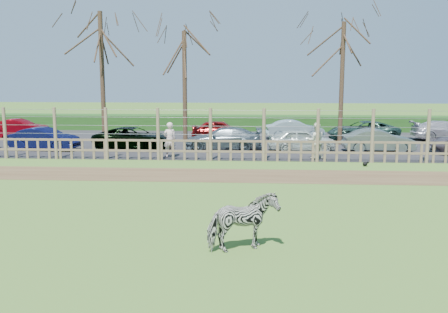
# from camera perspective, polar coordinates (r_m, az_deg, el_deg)

# --- Properties ---
(ground) EXTENTS (120.00, 120.00, 0.00)m
(ground) POSITION_cam_1_polar(r_m,az_deg,el_deg) (15.89, -4.22, -5.32)
(ground) COLOR olive
(ground) RESTS_ON ground
(dirt_strip) EXTENTS (34.00, 2.80, 0.01)m
(dirt_strip) POSITION_cam_1_polar(r_m,az_deg,el_deg) (20.24, -2.45, -2.13)
(dirt_strip) COLOR brown
(dirt_strip) RESTS_ON ground
(asphalt) EXTENTS (44.00, 13.00, 0.04)m
(asphalt) POSITION_cam_1_polar(r_m,az_deg,el_deg) (30.07, -0.38, 1.63)
(asphalt) COLOR #232326
(asphalt) RESTS_ON ground
(hedge) EXTENTS (46.00, 2.00, 1.10)m
(hedge) POSITION_cam_1_polar(r_m,az_deg,el_deg) (36.96, 0.41, 3.86)
(hedge) COLOR #1E4716
(hedge) RESTS_ON ground
(fence) EXTENTS (30.16, 0.16, 2.50)m
(fence) POSITION_cam_1_polar(r_m,az_deg,el_deg) (23.55, -1.54, 1.44)
(fence) COLOR brown
(fence) RESTS_ON ground
(tree_left) EXTENTS (4.80, 4.80, 7.88)m
(tree_left) POSITION_cam_1_polar(r_m,az_deg,el_deg) (29.11, -13.86, 12.15)
(tree_left) COLOR #3D2B1E
(tree_left) RESTS_ON ground
(tree_mid) EXTENTS (4.80, 4.80, 6.83)m
(tree_mid) POSITION_cam_1_polar(r_m,az_deg,el_deg) (29.05, -4.55, 10.91)
(tree_mid) COLOR #3D2B1E
(tree_mid) RESTS_ON ground
(tree_right) EXTENTS (4.80, 4.80, 7.35)m
(tree_right) POSITION_cam_1_polar(r_m,az_deg,el_deg) (29.65, 13.43, 11.39)
(tree_right) COLOR #3D2B1E
(tree_right) RESTS_ON ground
(zebra) EXTENTS (1.77, 1.36, 1.36)m
(zebra) POSITION_cam_1_polar(r_m,az_deg,el_deg) (11.47, 2.14, -7.51)
(zebra) COLOR gray
(zebra) RESTS_ON ground
(visitor_a) EXTENTS (0.72, 0.57, 1.72)m
(visitor_a) POSITION_cam_1_polar(r_m,az_deg,el_deg) (24.47, -6.23, 1.92)
(visitor_a) COLOR beige
(visitor_a) RESTS_ON asphalt
(visitor_b) EXTENTS (0.89, 0.71, 1.72)m
(visitor_b) POSITION_cam_1_polar(r_m,az_deg,el_deg) (24.36, 10.44, 1.79)
(visitor_b) COLOR silver
(visitor_b) RESTS_ON asphalt
(crow) EXTENTS (0.27, 0.20, 0.22)m
(crow) POSITION_cam_1_polar(r_m,az_deg,el_deg) (23.08, 15.84, -0.81)
(crow) COLOR black
(crow) RESTS_ON ground
(car_1) EXTENTS (3.76, 1.66, 1.20)m
(car_1) POSITION_cam_1_polar(r_m,az_deg,el_deg) (28.49, -19.82, 1.92)
(car_1) COLOR #0C1041
(car_1) RESTS_ON asphalt
(car_2) EXTENTS (4.48, 2.37, 1.20)m
(car_2) POSITION_cam_1_polar(r_m,az_deg,el_deg) (27.51, -10.28, 2.07)
(car_2) COLOR black
(car_2) RESTS_ON asphalt
(car_3) EXTENTS (4.19, 1.82, 1.20)m
(car_3) POSITION_cam_1_polar(r_m,az_deg,el_deg) (26.88, -0.10, 2.06)
(car_3) COLOR slate
(car_3) RESTS_ON asphalt
(car_4) EXTENTS (3.63, 1.72, 1.20)m
(car_4) POSITION_cam_1_polar(r_m,az_deg,el_deg) (26.65, 8.88, 1.88)
(car_4) COLOR silver
(car_4) RESTS_ON asphalt
(car_5) EXTENTS (3.67, 1.35, 1.20)m
(car_5) POSITION_cam_1_polar(r_m,az_deg,el_deg) (27.28, 17.23, 1.75)
(car_5) COLOR slate
(car_5) RESTS_ON asphalt
(car_7) EXTENTS (3.72, 1.52, 1.20)m
(car_7) POSITION_cam_1_polar(r_m,az_deg,el_deg) (34.84, -22.33, 3.00)
(car_7) COLOR maroon
(car_7) RESTS_ON asphalt
(car_10) EXTENTS (3.56, 1.51, 1.20)m
(car_10) POSITION_cam_1_polar(r_m,az_deg,el_deg) (31.43, -0.49, 3.09)
(car_10) COLOR maroon
(car_10) RESTS_ON asphalt
(car_11) EXTENTS (3.75, 1.62, 1.20)m
(car_11) POSITION_cam_1_polar(r_m,az_deg,el_deg) (31.74, 8.10, 3.06)
(car_11) COLOR #AAC5CB
(car_11) RESTS_ON asphalt
(car_12) EXTENTS (4.45, 2.29, 1.20)m
(car_12) POSITION_cam_1_polar(r_m,az_deg,el_deg) (31.97, 15.59, 2.86)
(car_12) COLOR #25443A
(car_12) RESTS_ON asphalt
(car_13) EXTENTS (4.14, 1.69, 1.20)m
(car_13) POSITION_cam_1_polar(r_m,az_deg,el_deg) (33.74, 24.01, 2.71)
(car_13) COLOR silver
(car_13) RESTS_ON asphalt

